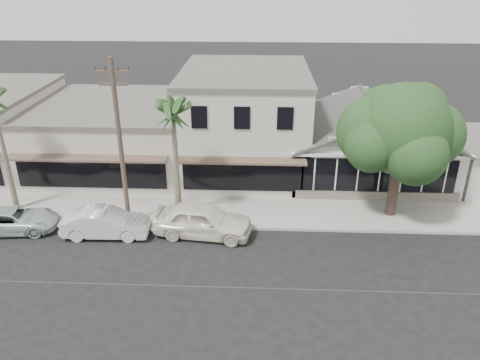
{
  "coord_description": "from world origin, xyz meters",
  "views": [
    {
      "loc": [
        -2.02,
        -16.57,
        12.96
      ],
      "look_at": [
        -3.0,
        6.0,
        2.43
      ],
      "focal_mm": 35.0,
      "sensor_mm": 36.0,
      "label": 1
    }
  ],
  "objects_px": {
    "car_0": "(203,220)",
    "car_2": "(14,220)",
    "car_1": "(106,223)",
    "utility_pole": "(120,142)",
    "shade_tree": "(400,131)"
  },
  "relations": [
    {
      "from": "car_0",
      "to": "shade_tree",
      "type": "relative_size",
      "value": 0.68
    },
    {
      "from": "car_2",
      "to": "shade_tree",
      "type": "height_order",
      "value": "shade_tree"
    },
    {
      "from": "car_1",
      "to": "car_0",
      "type": "bearing_deg",
      "value": -88.42
    },
    {
      "from": "car_1",
      "to": "car_2",
      "type": "bearing_deg",
      "value": 85.05
    },
    {
      "from": "utility_pole",
      "to": "car_0",
      "type": "distance_m",
      "value": 5.76
    },
    {
      "from": "car_0",
      "to": "car_1",
      "type": "distance_m",
      "value": 5.01
    },
    {
      "from": "utility_pole",
      "to": "car_2",
      "type": "height_order",
      "value": "utility_pole"
    },
    {
      "from": "car_1",
      "to": "car_2",
      "type": "height_order",
      "value": "car_1"
    },
    {
      "from": "car_0",
      "to": "car_2",
      "type": "relative_size",
      "value": 1.13
    },
    {
      "from": "car_0",
      "to": "shade_tree",
      "type": "height_order",
      "value": "shade_tree"
    },
    {
      "from": "car_2",
      "to": "car_0",
      "type": "bearing_deg",
      "value": -96.54
    },
    {
      "from": "utility_pole",
      "to": "shade_tree",
      "type": "xyz_separation_m",
      "value": [
        14.35,
        1.83,
        0.17
      ]
    },
    {
      "from": "car_0",
      "to": "car_1",
      "type": "bearing_deg",
      "value": 99.74
    },
    {
      "from": "car_2",
      "to": "car_1",
      "type": "bearing_deg",
      "value": -99.8
    },
    {
      "from": "utility_pole",
      "to": "shade_tree",
      "type": "relative_size",
      "value": 1.19
    }
  ]
}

